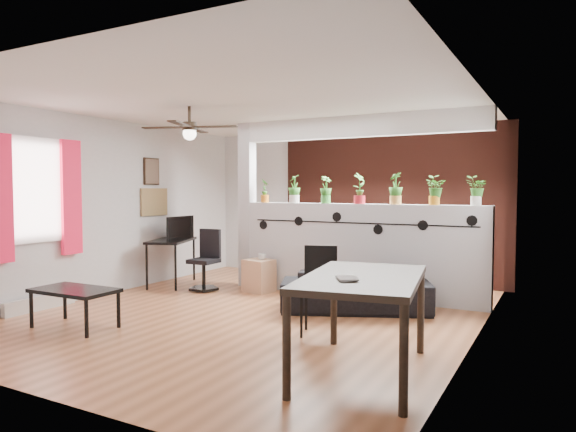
{
  "coord_description": "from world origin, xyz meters",
  "views": [
    {
      "loc": [
        3.39,
        -5.43,
        1.56
      ],
      "look_at": [
        0.12,
        0.6,
        1.2
      ],
      "focal_mm": 32.0,
      "sensor_mm": 36.0,
      "label": 1
    }
  ],
  "objects": [
    {
      "name": "ceiling_header",
      "position": [
        0.8,
        1.5,
        2.45
      ],
      "size": [
        3.6,
        0.18,
        0.3
      ],
      "primitive_type": "cube",
      "color": "silver",
      "rests_on": "room_shell"
    },
    {
      "name": "partition_wall",
      "position": [
        0.8,
        1.5,
        0.68
      ],
      "size": [
        3.6,
        0.18,
        1.35
      ],
      "primitive_type": "cube",
      "color": "#BCBCC1",
      "rests_on": "ground"
    },
    {
      "name": "coffee_table",
      "position": [
        -1.44,
        -1.56,
        0.4
      ],
      "size": [
        0.96,
        0.55,
        0.44
      ],
      "color": "black",
      "rests_on": "ground"
    },
    {
      "name": "brick_panel",
      "position": [
        0.8,
        2.97,
        1.3
      ],
      "size": [
        3.9,
        0.05,
        2.6
      ],
      "primitive_type": "cube",
      "color": "#983C2C",
      "rests_on": "ground"
    },
    {
      "name": "room_shell",
      "position": [
        0.0,
        0.0,
        1.3
      ],
      "size": [
        6.3,
        7.1,
        2.9
      ],
      "color": "brown",
      "rests_on": "ground"
    },
    {
      "name": "book",
      "position": [
        1.81,
        -1.68,
        0.85
      ],
      "size": [
        0.24,
        0.26,
        0.02
      ],
      "primitive_type": "imported",
      "rotation": [
        0.0,
        0.0,
        0.58
      ],
      "color": "gray",
      "rests_on": "dining_table"
    },
    {
      "name": "cup",
      "position": [
        -0.63,
        1.16,
        0.54
      ],
      "size": [
        0.13,
        0.13,
        0.1
      ],
      "primitive_type": "imported",
      "rotation": [
        0.0,
        0.0,
        0.08
      ],
      "color": "gray",
      "rests_on": "cube_shelf"
    },
    {
      "name": "monitor",
      "position": [
        -2.23,
        1.11,
        0.85
      ],
      "size": [
        0.36,
        0.06,
        0.2
      ],
      "primitive_type": "imported",
      "rotation": [
        0.0,
        0.0,
        1.58
      ],
      "color": "black",
      "rests_on": "computer_desk"
    },
    {
      "name": "dining_table",
      "position": [
        1.91,
        -1.38,
        0.75
      ],
      "size": [
        1.17,
        1.66,
        0.84
      ],
      "color": "black",
      "rests_on": "ground"
    },
    {
      "name": "office_chair",
      "position": [
        -1.46,
        0.87,
        0.41
      ],
      "size": [
        0.48,
        0.48,
        0.92
      ],
      "color": "black",
      "rests_on": "ground"
    },
    {
      "name": "ceiling_fan",
      "position": [
        -0.8,
        -0.3,
        2.31
      ],
      "size": [
        1.19,
        1.19,
        0.43
      ],
      "color": "black",
      "rests_on": "room_shell"
    },
    {
      "name": "potted_plant_1",
      "position": [
        -0.25,
        1.5,
        1.58
      ],
      "size": [
        0.27,
        0.28,
        0.43
      ],
      "color": "white",
      "rests_on": "partition_wall"
    },
    {
      "name": "potted_plant_2",
      "position": [
        0.27,
        1.5,
        1.56
      ],
      "size": [
        0.23,
        0.25,
        0.4
      ],
      "color": "green",
      "rests_on": "partition_wall"
    },
    {
      "name": "pier_column",
      "position": [
        -1.11,
        1.5,
        1.3
      ],
      "size": [
        0.22,
        0.2,
        2.6
      ],
      "primitive_type": "cube",
      "color": "#BCBCC1",
      "rests_on": "ground"
    },
    {
      "name": "window_assembly",
      "position": [
        -2.56,
        -1.2,
        1.51
      ],
      "size": [
        0.09,
        1.3,
        1.55
      ],
      "color": "white",
      "rests_on": "room_shell"
    },
    {
      "name": "potted_plant_6",
      "position": [
        2.38,
        1.5,
        1.56
      ],
      "size": [
        0.23,
        0.2,
        0.39
      ],
      "color": "white",
      "rests_on": "partition_wall"
    },
    {
      "name": "potted_plant_3",
      "position": [
        0.8,
        1.5,
        1.59
      ],
      "size": [
        0.25,
        0.28,
        0.45
      ],
      "color": "red",
      "rests_on": "partition_wall"
    },
    {
      "name": "folding_chair",
      "position": [
        1.07,
        -0.41,
        0.56
      ],
      "size": [
        0.48,
        0.48,
        0.94
      ],
      "color": "black",
      "rests_on": "ground"
    },
    {
      "name": "potted_plant_4",
      "position": [
        1.33,
        1.5,
        1.58
      ],
      "size": [
        0.22,
        0.26,
        0.44
      ],
      "color": "#E9AC52",
      "rests_on": "partition_wall"
    },
    {
      "name": "framed_art",
      "position": [
        -2.58,
        0.9,
        1.85
      ],
      "size": [
        0.03,
        0.34,
        0.44
      ],
      "color": "#8C7259",
      "rests_on": "room_shell"
    },
    {
      "name": "potted_plant_0",
      "position": [
        -0.78,
        1.5,
        1.55
      ],
      "size": [
        0.23,
        0.23,
        0.37
      ],
      "color": "#C56C17",
      "rests_on": "partition_wall"
    },
    {
      "name": "corkboard",
      "position": [
        -2.58,
        0.95,
        1.35
      ],
      "size": [
        0.03,
        0.6,
        0.45
      ],
      "primitive_type": "cube",
      "color": "olive",
      "rests_on": "room_shell"
    },
    {
      "name": "cube_shelf",
      "position": [
        -0.68,
        1.16,
        0.25
      ],
      "size": [
        0.46,
        0.42,
        0.49
      ],
      "primitive_type": "cube",
      "rotation": [
        0.0,
        0.0,
        -0.17
      ],
      "color": "tan",
      "rests_on": "ground"
    },
    {
      "name": "computer_desk",
      "position": [
        -2.23,
        0.96,
        0.67
      ],
      "size": [
        0.88,
        1.16,
        0.75
      ],
      "color": "black",
      "rests_on": "ground"
    },
    {
      "name": "vine_decal",
      "position": [
        0.8,
        1.4,
        1.08
      ],
      "size": [
        3.31,
        0.01,
        0.3
      ],
      "color": "black",
      "rests_on": "partition_wall"
    },
    {
      "name": "baseboard_heater",
      "position": [
        -2.54,
        -1.2,
        0.09
      ],
      "size": [
        0.08,
        1.0,
        0.18
      ],
      "primitive_type": "cube",
      "color": "silver",
      "rests_on": "ground"
    },
    {
      "name": "sofa",
      "position": [
        1.05,
        0.72,
        0.26
      ],
      "size": [
        1.92,
        1.36,
        0.52
      ],
      "primitive_type": "imported",
      "rotation": [
        0.0,
        0.0,
        3.55
      ],
      "color": "black",
      "rests_on": "ground"
    },
    {
      "name": "potted_plant_5",
      "position": [
        1.85,
        1.5,
        1.56
      ],
      "size": [
        0.22,
        0.18,
        0.4
      ],
      "color": "orange",
      "rests_on": "partition_wall"
    }
  ]
}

